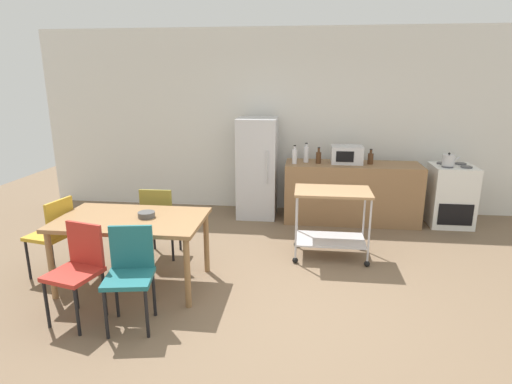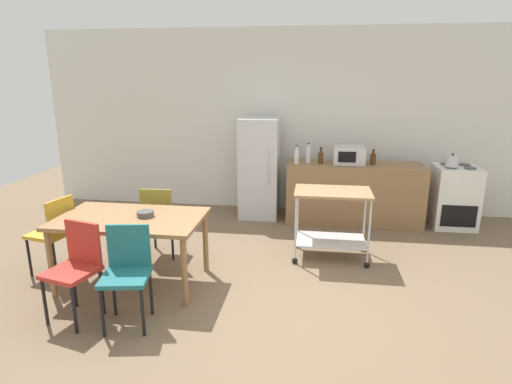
{
  "view_description": "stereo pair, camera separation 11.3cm",
  "coord_description": "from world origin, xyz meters",
  "px_view_note": "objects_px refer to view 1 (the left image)",
  "views": [
    {
      "loc": [
        0.2,
        -3.71,
        2.16
      ],
      "look_at": [
        -0.39,
        1.2,
        0.8
      ],
      "focal_mm": 29.62,
      "sensor_mm": 36.0,
      "label": 1
    },
    {
      "loc": [
        0.31,
        -3.7,
        2.16
      ],
      "look_at": [
        -0.39,
        1.2,
        0.8
      ],
      "focal_mm": 29.62,
      "sensor_mm": 36.0,
      "label": 2
    }
  ],
  "objects_px": {
    "kitchen_cart": "(332,212)",
    "chair_teal": "(130,270)",
    "bottle_soda": "(371,158)",
    "refrigerator": "(257,168)",
    "bottle_soy_sauce": "(306,154)",
    "dining_table": "(132,225)",
    "kettle": "(449,160)",
    "microwave": "(347,155)",
    "chair_red": "(78,266)",
    "chair_olive": "(160,217)",
    "bottle_wine": "(295,156)",
    "fruit_bowl": "(146,215)",
    "bottle_sparkling_water": "(319,157)",
    "stove_oven": "(450,195)",
    "chair_mustard": "(54,232)"
  },
  "relations": [
    {
      "from": "kitchen_cart",
      "to": "chair_teal",
      "type": "bearing_deg",
      "value": -137.28
    },
    {
      "from": "chair_teal",
      "to": "bottle_soda",
      "type": "xyz_separation_m",
      "value": [
        2.45,
        3.09,
        0.47
      ]
    },
    {
      "from": "refrigerator",
      "to": "bottle_soda",
      "type": "height_order",
      "value": "refrigerator"
    },
    {
      "from": "bottle_soy_sauce",
      "to": "bottle_soda",
      "type": "relative_size",
      "value": 1.31
    },
    {
      "from": "dining_table",
      "to": "kettle",
      "type": "relative_size",
      "value": 6.26
    },
    {
      "from": "kettle",
      "to": "microwave",
      "type": "bearing_deg",
      "value": 175.82
    },
    {
      "from": "chair_red",
      "to": "kettle",
      "type": "xyz_separation_m",
      "value": [
        4.03,
        2.98,
        0.48
      ]
    },
    {
      "from": "chair_olive",
      "to": "bottle_wine",
      "type": "xyz_separation_m",
      "value": [
        1.56,
        1.56,
        0.5
      ]
    },
    {
      "from": "chair_teal",
      "to": "kitchen_cart",
      "type": "relative_size",
      "value": 0.98
    },
    {
      "from": "chair_olive",
      "to": "bottle_soda",
      "type": "distance_m",
      "value": 3.19
    },
    {
      "from": "chair_red",
      "to": "bottle_wine",
      "type": "distance_m",
      "value": 3.52
    },
    {
      "from": "refrigerator",
      "to": "fruit_bowl",
      "type": "distance_m",
      "value": 2.59
    },
    {
      "from": "dining_table",
      "to": "kitchen_cart",
      "type": "distance_m",
      "value": 2.32
    },
    {
      "from": "microwave",
      "to": "bottle_wine",
      "type": "bearing_deg",
      "value": -171.15
    },
    {
      "from": "dining_table",
      "to": "chair_red",
      "type": "distance_m",
      "value": 0.74
    },
    {
      "from": "bottle_wine",
      "to": "kettle",
      "type": "xyz_separation_m",
      "value": [
        2.2,
        0.02,
        -0.01
      ]
    },
    {
      "from": "kitchen_cart",
      "to": "bottle_wine",
      "type": "relative_size",
      "value": 3.3
    },
    {
      "from": "refrigerator",
      "to": "bottle_sparkling_water",
      "type": "relative_size",
      "value": 6.36
    },
    {
      "from": "bottle_wine",
      "to": "stove_oven",
      "type": "bearing_deg",
      "value": 2.82
    },
    {
      "from": "chair_red",
      "to": "refrigerator",
      "type": "distance_m",
      "value": 3.41
    },
    {
      "from": "chair_teal",
      "to": "bottle_soda",
      "type": "bearing_deg",
      "value": 41.58
    },
    {
      "from": "chair_mustard",
      "to": "bottle_sparkling_water",
      "type": "height_order",
      "value": "bottle_sparkling_water"
    },
    {
      "from": "chair_olive",
      "to": "bottle_wine",
      "type": "relative_size",
      "value": 3.23
    },
    {
      "from": "chair_olive",
      "to": "stove_oven",
      "type": "height_order",
      "value": "stove_oven"
    },
    {
      "from": "bottle_sparkling_water",
      "to": "bottle_soda",
      "type": "height_order",
      "value": "bottle_sparkling_water"
    },
    {
      "from": "refrigerator",
      "to": "kettle",
      "type": "bearing_deg",
      "value": -3.7
    },
    {
      "from": "stove_oven",
      "to": "bottle_soy_sauce",
      "type": "relative_size",
      "value": 3.11
    },
    {
      "from": "kitchen_cart",
      "to": "kettle",
      "type": "xyz_separation_m",
      "value": [
        1.7,
        1.31,
        0.43
      ]
    },
    {
      "from": "bottle_sparkling_water",
      "to": "kettle",
      "type": "xyz_separation_m",
      "value": [
        1.85,
        -0.05,
        0.01
      ]
    },
    {
      "from": "chair_red",
      "to": "stove_oven",
      "type": "distance_m",
      "value": 5.17
    },
    {
      "from": "chair_olive",
      "to": "bottle_wine",
      "type": "height_order",
      "value": "bottle_wine"
    },
    {
      "from": "chair_red",
      "to": "kitchen_cart",
      "type": "height_order",
      "value": "chair_red"
    },
    {
      "from": "chair_mustard",
      "to": "bottle_sparkling_water",
      "type": "relative_size",
      "value": 3.65
    },
    {
      "from": "chair_teal",
      "to": "bottle_soy_sauce",
      "type": "distance_m",
      "value": 3.49
    },
    {
      "from": "chair_red",
      "to": "fruit_bowl",
      "type": "xyz_separation_m",
      "value": [
        0.38,
        0.73,
        0.26
      ]
    },
    {
      "from": "stove_oven",
      "to": "chair_mustard",
      "type": "bearing_deg",
      "value": -154.72
    },
    {
      "from": "bottle_soy_sauce",
      "to": "chair_mustard",
      "type": "bearing_deg",
      "value": -139.69
    },
    {
      "from": "dining_table",
      "to": "stove_oven",
      "type": "height_order",
      "value": "stove_oven"
    },
    {
      "from": "chair_mustard",
      "to": "refrigerator",
      "type": "relative_size",
      "value": 0.57
    },
    {
      "from": "bottle_soy_sauce",
      "to": "bottle_sparkling_water",
      "type": "xyz_separation_m",
      "value": [
        0.19,
        -0.06,
        -0.03
      ]
    },
    {
      "from": "chair_teal",
      "to": "refrigerator",
      "type": "distance_m",
      "value": 3.28
    },
    {
      "from": "chair_red",
      "to": "bottle_soy_sauce",
      "type": "distance_m",
      "value": 3.71
    },
    {
      "from": "bottle_sparkling_water",
      "to": "fruit_bowl",
      "type": "bearing_deg",
      "value": -128.12
    },
    {
      "from": "fruit_bowl",
      "to": "chair_olive",
      "type": "bearing_deg",
      "value": 99.22
    },
    {
      "from": "chair_red",
      "to": "fruit_bowl",
      "type": "distance_m",
      "value": 0.86
    },
    {
      "from": "chair_olive",
      "to": "fruit_bowl",
      "type": "relative_size",
      "value": 5.11
    },
    {
      "from": "stove_oven",
      "to": "bottle_soda",
      "type": "xyz_separation_m",
      "value": [
        -1.2,
        -0.01,
        0.54
      ]
    },
    {
      "from": "refrigerator",
      "to": "microwave",
      "type": "bearing_deg",
      "value": -3.19
    },
    {
      "from": "kitchen_cart",
      "to": "stove_oven",
      "type": "bearing_deg",
      "value": 37.75
    },
    {
      "from": "microwave",
      "to": "bottle_soda",
      "type": "height_order",
      "value": "microwave"
    }
  ]
}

